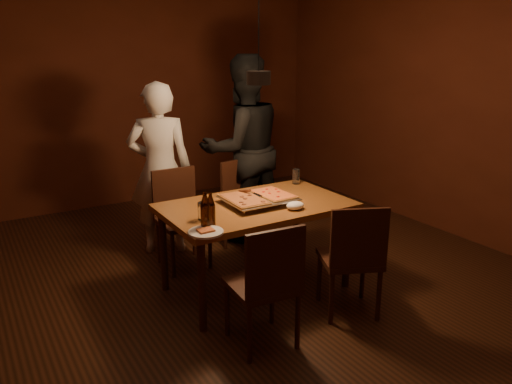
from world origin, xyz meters
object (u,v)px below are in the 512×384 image
chair_near_right (354,250)px  beer_bottle_a (205,210)px  chair_near_left (268,276)px  pendant_lamp (259,76)px  beer_bottle_b (211,210)px  dining_table (256,212)px  pizza_tray (259,200)px  diner_white (160,169)px  chair_far_right (245,196)px  plate_slice (206,232)px  chair_far_left (179,208)px  diner_dark (243,149)px

chair_near_right → beer_bottle_a: (-0.96, 0.48, 0.34)m
chair_near_left → pendant_lamp: size_ratio=0.44×
beer_bottle_a → beer_bottle_b: 0.05m
dining_table → pizza_tray: pizza_tray is taller
diner_white → chair_far_right: bearing=176.3°
chair_near_right → diner_white: size_ratio=0.33×
dining_table → beer_bottle_b: beer_bottle_b is taller
dining_table → plate_slice: (-0.63, -0.38, 0.08)m
chair_near_left → beer_bottle_a: 0.64m
chair_near_left → dining_table: bearing=68.1°
chair_near_left → chair_near_right: same height
chair_far_left → beer_bottle_b: 1.15m
diner_dark → pizza_tray: bearing=69.3°
dining_table → chair_far_left: chair_far_left is taller
chair_near_right → beer_bottle_a: 1.13m
chair_far_left → diner_white: size_ratio=0.29×
chair_far_left → beer_bottle_a: 1.18m
beer_bottle_a → pendant_lamp: bearing=22.3°
chair_far_right → chair_near_right: bearing=75.6°
chair_far_left → diner_white: 0.48m
chair_near_left → diner_dark: bearing=68.9°
beer_bottle_b → diner_dark: (1.05, 1.37, 0.08)m
chair_near_right → diner_dark: diner_dark is taller
chair_near_right → beer_bottle_b: (-0.92, 0.49, 0.33)m
chair_near_left → plate_slice: size_ratio=1.99×
chair_near_right → pendant_lamp: size_ratio=0.50×
chair_far_right → beer_bottle_b: beer_bottle_b is taller
chair_near_left → pizza_tray: (0.42, 0.79, 0.24)m
chair_far_left → beer_bottle_b: (-0.20, -1.08, 0.33)m
diner_dark → plate_slice: bearing=55.5°
dining_table → beer_bottle_a: 0.68m
chair_far_right → pendant_lamp: bearing=52.2°
dining_table → chair_far_right: bearing=66.0°
chair_far_right → beer_bottle_a: bearing=34.8°
chair_near_right → pizza_tray: size_ratio=1.01×
chair_far_left → beer_bottle_b: size_ratio=1.99×
pendant_lamp → beer_bottle_a: bearing=-157.7°
chair_near_left → pizza_tray: bearing=66.7°
pizza_tray → beer_bottle_a: bearing=-159.0°
dining_table → pizza_tray: 0.10m
chair_far_right → diner_dark: 0.51m
diner_white → diner_dark: 0.88m
chair_far_left → chair_near_right: 1.73m
plate_slice → diner_dark: bearing=52.4°
chair_near_left → diner_dark: (0.90, 1.89, 0.41)m
dining_table → diner_white: size_ratio=0.90×
chair_near_right → pendant_lamp: (-0.38, 0.72, 1.22)m
pizza_tray → plate_slice: pizza_tray is taller
dining_table → chair_far_right: (0.37, 0.83, -0.14)m
chair_far_left → chair_near_right: (0.72, -1.58, 0.00)m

